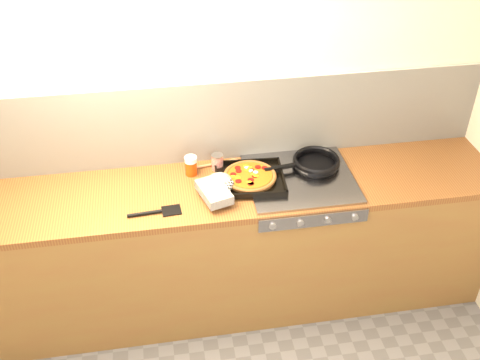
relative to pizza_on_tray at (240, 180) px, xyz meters
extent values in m
plane|color=beige|center=(-0.10, 0.31, 0.31)|extent=(3.20, 0.00, 3.20)
cube|color=silver|center=(-0.10, 0.30, 0.21)|extent=(3.20, 0.02, 0.50)
cube|color=brown|center=(-0.10, 0.01, -0.51)|extent=(3.20, 0.60, 0.86)
cube|color=brown|center=(-0.10, 0.01, -0.06)|extent=(3.20, 0.60, 0.04)
cube|color=gray|center=(0.35, -0.29, -0.09)|extent=(0.60, 0.03, 0.08)
cylinder|color=#A5A5AA|center=(0.12, -0.30, -0.09)|extent=(0.04, 0.02, 0.04)
cylinder|color=#A5A5AA|center=(0.27, -0.30, -0.09)|extent=(0.04, 0.02, 0.04)
cylinder|color=#A5A5AA|center=(0.42, -0.30, -0.09)|extent=(0.04, 0.02, 0.04)
cylinder|color=#A5A5AA|center=(0.57, -0.30, -0.09)|extent=(0.04, 0.02, 0.04)
cube|color=gray|center=(0.35, 0.01, -0.04)|extent=(0.60, 0.56, 0.02)
cube|color=black|center=(0.06, 0.03, -0.02)|extent=(0.40, 0.36, 0.01)
cube|color=black|center=(0.07, 0.19, -0.01)|extent=(0.38, 0.03, 0.02)
cube|color=black|center=(0.05, -0.13, -0.01)|extent=(0.38, 0.03, 0.02)
cube|color=black|center=(0.25, 0.02, -0.01)|extent=(0.03, 0.33, 0.02)
cube|color=black|center=(-0.12, 0.04, -0.01)|extent=(0.03, 0.33, 0.02)
cylinder|color=brown|center=(0.06, 0.03, -0.01)|extent=(0.30, 0.30, 0.02)
torus|color=brown|center=(0.06, 0.03, 0.00)|extent=(0.32, 0.32, 0.02)
cylinder|color=#C87118|center=(0.06, 0.03, 0.01)|extent=(0.27, 0.27, 0.01)
cylinder|color=maroon|center=(0.09, 0.01, 0.01)|extent=(0.04, 0.04, 0.00)
cylinder|color=maroon|center=(0.00, 0.10, 0.01)|extent=(0.04, 0.04, 0.00)
cylinder|color=maroon|center=(0.05, -0.06, 0.01)|extent=(0.04, 0.04, 0.00)
cylinder|color=maroon|center=(-0.03, 0.05, 0.01)|extent=(0.04, 0.04, 0.00)
cylinder|color=maroon|center=(0.12, 0.09, 0.01)|extent=(0.04, 0.04, 0.00)
cylinder|color=maroon|center=(0.08, 0.07, 0.01)|extent=(0.04, 0.04, 0.00)
cylinder|color=maroon|center=(-0.01, -0.02, 0.01)|extent=(0.04, 0.04, 0.00)
cylinder|color=maroon|center=(0.16, 0.08, 0.01)|extent=(0.04, 0.04, 0.00)
cylinder|color=maroon|center=(0.05, -0.05, 0.01)|extent=(0.04, 0.04, 0.00)
cylinder|color=maroon|center=(0.06, -0.02, 0.01)|extent=(0.04, 0.04, 0.00)
cylinder|color=maroon|center=(0.00, 0.07, 0.01)|extent=(0.04, 0.04, 0.00)
ellipsoid|color=gold|center=(-0.01, 0.02, 0.01)|extent=(0.03, 0.02, 0.01)
ellipsoid|color=gold|center=(-0.03, 0.03, 0.01)|extent=(0.03, 0.02, 0.01)
ellipsoid|color=gold|center=(0.06, 0.07, 0.01)|extent=(0.03, 0.02, 0.01)
ellipsoid|color=gold|center=(0.05, 0.11, 0.01)|extent=(0.03, 0.02, 0.01)
ellipsoid|color=gold|center=(0.05, -0.04, 0.01)|extent=(0.03, 0.02, 0.01)
ellipsoid|color=gold|center=(0.09, 0.01, 0.01)|extent=(0.03, 0.02, 0.01)
ellipsoid|color=gold|center=(0.08, 0.03, 0.01)|extent=(0.03, 0.02, 0.01)
ellipsoid|color=gold|center=(-0.01, 0.01, 0.01)|extent=(0.03, 0.02, 0.01)
ellipsoid|color=gold|center=(0.07, 0.09, 0.01)|extent=(0.03, 0.02, 0.01)
ellipsoid|color=silver|center=(0.06, 0.10, 0.01)|extent=(0.03, 0.03, 0.01)
ellipsoid|color=silver|center=(0.07, 0.06, 0.01)|extent=(0.03, 0.03, 0.01)
ellipsoid|color=silver|center=(0.10, 0.05, 0.01)|extent=(0.03, 0.03, 0.01)
cube|color=black|center=(-0.16, -0.10, 0.01)|extent=(0.19, 0.26, 0.05)
ellipsoid|color=black|center=(-0.11, 0.00, 0.01)|extent=(0.14, 0.14, 0.05)
cylinder|color=black|center=(-0.08, -0.07, 0.01)|extent=(0.09, 0.11, 0.05)
cylinder|color=black|center=(0.47, 0.11, -0.02)|extent=(0.29, 0.29, 0.01)
torus|color=black|center=(0.47, 0.11, 0.00)|extent=(0.32, 0.32, 0.03)
cube|color=black|center=(0.25, 0.07, 0.01)|extent=(0.20, 0.06, 0.02)
cylinder|color=maroon|center=(-0.10, 0.19, 0.01)|extent=(0.09, 0.09, 0.09)
cylinder|color=#B2B2B7|center=(-0.10, 0.19, 0.05)|extent=(0.09, 0.09, 0.01)
cylinder|color=#B2B2B7|center=(-0.10, 0.19, -0.04)|extent=(0.09, 0.09, 0.01)
cylinder|color=#DB3E0C|center=(-0.26, 0.16, 0.00)|extent=(0.09, 0.09, 0.09)
cylinder|color=silver|center=(-0.26, 0.16, 0.06)|extent=(0.09, 0.09, 0.03)
cylinder|color=#B06F4A|center=(-0.14, 0.22, -0.03)|extent=(0.26, 0.06, 0.02)
ellipsoid|color=#B06F4A|center=(0.00, 0.25, -0.03)|extent=(0.06, 0.04, 0.02)
cube|color=black|center=(-0.39, -0.16, -0.04)|extent=(0.11, 0.09, 0.01)
cylinder|color=black|center=(-0.53, -0.17, -0.03)|extent=(0.18, 0.03, 0.02)
camera|label=1|loc=(-0.40, -2.48, 1.83)|focal=42.00mm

